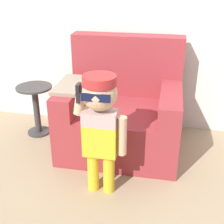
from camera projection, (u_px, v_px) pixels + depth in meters
The scene contains 5 objects.
ground_plane at pixel (130, 152), 2.95m from camera, with size 10.00×10.00×0.00m, color #998466.
wall_back at pixel (143, 0), 2.94m from camera, with size 10.00×0.05×2.60m.
armchair at pixel (122, 112), 2.93m from camera, with size 1.08×0.88×1.01m.
person_child at pixel (100, 118), 2.19m from camera, with size 0.39×0.29×0.94m.
side_table at pixel (36, 106), 3.15m from camera, with size 0.36×0.36×0.52m.
Camera 1 is at (0.30, -2.49, 1.61)m, focal length 50.00 mm.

